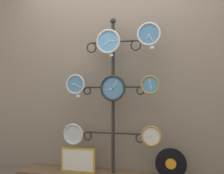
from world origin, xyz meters
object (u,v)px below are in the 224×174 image
object	(u,v)px
picture_frame	(78,160)
clock_bottom_right	(151,136)
display_stand	(113,116)
clock_middle_right	(150,85)
vinyl_record	(171,164)
clock_bottom_left	(73,134)
clock_middle_left	(76,84)
clock_middle_center	(113,88)
clock_top_center	(108,42)
clock_top_right	(149,34)

from	to	relation	value
picture_frame	clock_bottom_right	bearing A→B (deg)	0.77
display_stand	clock_middle_right	xyz separation A→B (m)	(0.44, -0.09, 0.34)
display_stand	vinyl_record	xyz separation A→B (m)	(0.65, -0.07, -0.49)
clock_middle_right	clock_bottom_left	size ratio (longest dim) A/B	0.83
clock_middle_left	display_stand	bearing A→B (deg)	13.94
clock_middle_center	clock_bottom_left	world-z (taller)	clock_middle_center
clock_top_center	clock_bottom_left	bearing A→B (deg)	-177.50
clock_top_center	picture_frame	bearing A→B (deg)	-178.17
clock_middle_right	clock_bottom_right	world-z (taller)	clock_middle_right
clock_top_center	picture_frame	xyz separation A→B (m)	(-0.36, -0.01, -1.35)
clock_top_right	picture_frame	bearing A→B (deg)	178.97
clock_bottom_left	clock_top_right	bearing A→B (deg)	-0.53
display_stand	clock_bottom_left	world-z (taller)	display_stand
clock_middle_center	vinyl_record	distance (m)	1.01
clock_top_center	clock_bottom_left	xyz separation A→B (m)	(-0.41, -0.02, -1.06)
vinyl_record	clock_bottom_left	bearing A→B (deg)	-178.78
display_stand	clock_middle_center	size ratio (longest dim) A/B	6.29
clock_bottom_left	picture_frame	xyz separation A→B (m)	(0.06, 0.01, -0.30)
clock_top_right	clock_middle_left	size ratio (longest dim) A/B	1.11
clock_top_right	clock_middle_left	world-z (taller)	clock_top_right
display_stand	clock_middle_center	xyz separation A→B (m)	(0.02, -0.09, 0.31)
clock_middle_left	clock_middle_right	xyz separation A→B (m)	(0.86, 0.01, -0.02)
clock_middle_center	picture_frame	xyz separation A→B (m)	(-0.42, 0.00, -0.82)
clock_bottom_left	picture_frame	size ratio (longest dim) A/B	0.60
clock_top_right	clock_middle_right	distance (m)	0.55
clock_middle_center	display_stand	bearing A→B (deg)	103.36
clock_top_right	clock_bottom_right	distance (m)	1.09
clock_bottom_right	clock_top_right	bearing A→B (deg)	-123.65
clock_top_right	clock_bottom_right	bearing A→B (deg)	56.35
clock_top_center	clock_top_right	world-z (taller)	clock_top_right
clock_top_right	clock_bottom_left	xyz separation A→B (m)	(-0.87, 0.01, -1.11)
clock_middle_left	clock_top_right	bearing A→B (deg)	-0.03
clock_middle_center	picture_frame	distance (m)	0.92
clock_middle_left	clock_middle_center	bearing A→B (deg)	1.28
clock_top_center	clock_middle_right	world-z (taller)	clock_top_center
clock_top_center	clock_middle_left	bearing A→B (deg)	-176.19
clock_bottom_right	vinyl_record	bearing A→B (deg)	1.56
clock_top_center	clock_middle_left	xyz separation A→B (m)	(-0.39, -0.03, -0.48)
clock_top_right	vinyl_record	bearing A→B (deg)	8.15
display_stand	clock_middle_left	xyz separation A→B (m)	(-0.42, -0.10, 0.36)
clock_top_right	picture_frame	size ratio (longest dim) A/B	0.63
clock_bottom_right	display_stand	bearing A→B (deg)	169.87
vinyl_record	picture_frame	distance (m)	1.04
clock_top_right	clock_middle_right	bearing A→B (deg)	54.35
vinyl_record	clock_top_center	bearing A→B (deg)	-179.55
clock_middle_right	clock_bottom_left	xyz separation A→B (m)	(-0.89, -0.01, -0.56)
clock_middle_left	vinyl_record	world-z (taller)	clock_middle_left
clock_middle_center	clock_bottom_left	distance (m)	0.71
display_stand	picture_frame	distance (m)	0.65
clock_middle_left	clock_middle_center	size ratio (longest dim) A/B	0.80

